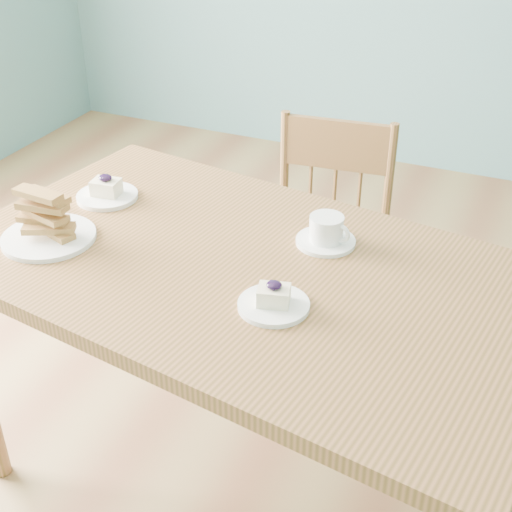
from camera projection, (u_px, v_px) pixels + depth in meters
room at (336, 36)px, 1.38m from camera, size 5.01×5.01×2.71m
dining_table at (248, 292)px, 1.76m from camera, size 1.58×1.06×0.79m
dining_chair at (324, 250)px, 2.44m from camera, size 0.44×0.42×0.88m
cheesecake_plate_near at (274, 301)px, 1.56m from camera, size 0.16×0.16×0.07m
cheesecake_plate_far at (107, 192)px, 2.01m from camera, size 0.17×0.17×0.07m
coffee_cup at (327, 232)px, 1.79m from camera, size 0.15×0.15×0.08m
biscotti_plate at (46, 223)px, 1.80m from camera, size 0.24×0.24×0.14m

